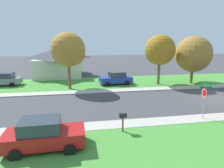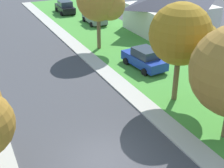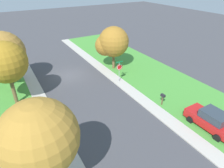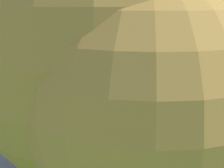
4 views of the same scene
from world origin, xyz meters
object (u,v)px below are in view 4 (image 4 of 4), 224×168
at_px(car_red_across_road, 78,49).
at_px(tree_sidewalk_mid, 208,8).
at_px(tree_sidewalk_far, 144,5).
at_px(mailbox, 51,56).
at_px(car_maroon_driveway_right, 143,31).
at_px(tree_across_left, 115,55).

distance_m(car_red_across_road, tree_sidewalk_mid, 19.36).
height_order(tree_sidewalk_far, mailbox, tree_sidewalk_far).
relative_size(car_maroon_driveway_right, tree_across_left, 0.69).
xyz_separation_m(car_maroon_driveway_right, tree_sidewalk_mid, (16.85, -29.66, 3.65)).
height_order(car_red_across_road, tree_across_left, tree_across_left).
bearing_deg(car_maroon_driveway_right, tree_across_left, -63.98).
bearing_deg(mailbox, tree_sidewalk_far, 93.89).
relative_size(tree_across_left, tree_sidewalk_far, 1.04).
bearing_deg(tree_across_left, mailbox, 135.48).
distance_m(tree_sidewalk_far, mailbox, 16.63).
relative_size(tree_across_left, tree_sidewalk_mid, 0.97).
height_order(tree_across_left, mailbox, tree_across_left).
xyz_separation_m(tree_across_left, tree_sidewalk_mid, (0.02, 4.82, 0.63)).
relative_size(car_red_across_road, tree_sidewalk_mid, 0.65).
bearing_deg(car_red_across_road, car_maroon_driveway_right, 98.80).
height_order(car_red_across_road, tree_sidewalk_far, tree_sidewalk_far).
xyz_separation_m(car_red_across_road, tree_sidewalk_mid, (14.21, -12.62, 3.65)).
relative_size(car_red_across_road, mailbox, 3.31).
bearing_deg(tree_across_left, car_red_across_road, 129.14).
distance_m(car_red_across_road, tree_across_left, 22.69).
xyz_separation_m(tree_across_left, mailbox, (-12.97, 12.76, -2.89)).
distance_m(car_maroon_driveway_right, tree_sidewalk_far, 6.96).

